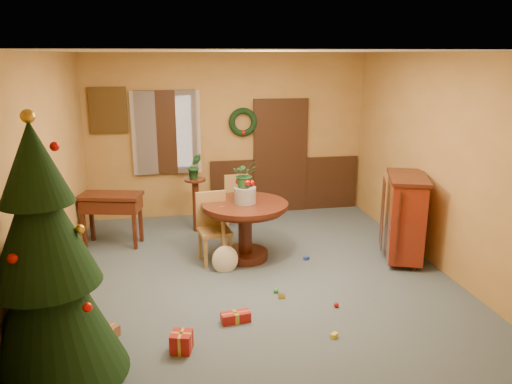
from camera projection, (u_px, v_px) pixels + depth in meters
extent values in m
plane|color=#34444C|center=(257.00, 274.00, 6.74)|extent=(5.50, 5.50, 0.00)
plane|color=silver|center=(258.00, 51.00, 5.97)|extent=(5.50, 5.50, 0.00)
plane|color=olive|center=(229.00, 136.00, 8.96)|extent=(5.00, 0.00, 5.00)
plane|color=olive|center=(326.00, 249.00, 3.75)|extent=(5.00, 0.00, 5.00)
plane|color=olive|center=(51.00, 178.00, 5.91)|extent=(0.00, 5.50, 5.50)
plane|color=olive|center=(437.00, 162.00, 6.80)|extent=(0.00, 5.50, 5.50)
cube|color=black|center=(285.00, 185.00, 9.36)|extent=(2.80, 0.06, 1.00)
cube|color=black|center=(280.00, 156.00, 9.19)|extent=(1.00, 0.08, 2.10)
cube|color=white|center=(280.00, 159.00, 9.23)|extent=(0.80, 0.03, 1.90)
cube|color=black|center=(166.00, 132.00, 8.69)|extent=(1.05, 0.08, 1.45)
cube|color=white|center=(166.00, 132.00, 8.72)|extent=(0.88, 0.03, 1.25)
cube|color=white|center=(144.00, 133.00, 8.57)|extent=(0.42, 0.02, 1.45)
cube|color=white|center=(189.00, 132.00, 8.71)|extent=(0.42, 0.02, 1.45)
torus|color=black|center=(243.00, 122.00, 8.86)|extent=(0.51, 0.11, 0.51)
cube|color=#4C3819|center=(108.00, 110.00, 8.42)|extent=(0.62, 0.05, 0.78)
cube|color=gray|center=(108.00, 110.00, 8.45)|extent=(0.48, 0.02, 0.62)
cylinder|color=black|center=(245.00, 205.00, 7.04)|extent=(1.22, 1.22, 0.07)
cylinder|color=black|center=(245.00, 210.00, 7.06)|extent=(1.09, 1.09, 0.04)
cylinder|color=black|center=(245.00, 231.00, 7.15)|extent=(0.20, 0.20, 0.68)
cylinder|color=black|center=(245.00, 255.00, 7.24)|extent=(0.66, 0.66, 0.11)
cylinder|color=slate|center=(245.00, 195.00, 7.00)|extent=(0.31, 0.31, 0.23)
imported|color=#1E4C23|center=(245.00, 174.00, 6.92)|extent=(0.34, 0.30, 0.38)
cube|color=olive|center=(215.00, 231.00, 7.01)|extent=(0.48, 0.48, 0.05)
cube|color=olive|center=(211.00, 209.00, 7.11)|extent=(0.43, 0.10, 0.51)
cube|color=olive|center=(224.00, 242.00, 7.29)|extent=(0.05, 0.05, 0.44)
cube|color=olive|center=(200.00, 244.00, 7.18)|extent=(0.05, 0.05, 0.44)
cube|color=olive|center=(230.00, 250.00, 6.97)|extent=(0.05, 0.05, 0.44)
cube|color=olive|center=(206.00, 253.00, 6.86)|extent=(0.05, 0.05, 0.44)
cube|color=olive|center=(234.00, 201.00, 8.57)|extent=(0.45, 0.45, 0.05)
cube|color=olive|center=(236.00, 189.00, 8.33)|extent=(0.41, 0.08, 0.48)
cube|color=olive|center=(227.00, 217.00, 8.44)|extent=(0.05, 0.05, 0.42)
cube|color=olive|center=(246.00, 215.00, 8.53)|extent=(0.05, 0.05, 0.42)
cube|color=olive|center=(223.00, 211.00, 8.74)|extent=(0.05, 0.05, 0.42)
cube|color=olive|center=(241.00, 210.00, 8.83)|extent=(0.05, 0.05, 0.42)
cylinder|color=black|center=(196.00, 206.00, 8.28)|extent=(0.11, 0.11, 0.87)
cylinder|color=black|center=(195.00, 180.00, 8.16)|extent=(0.35, 0.35, 0.03)
imported|color=#19471E|center=(195.00, 166.00, 8.10)|extent=(0.25, 0.21, 0.42)
cylinder|color=#382111|center=(60.00, 382.00, 4.31)|extent=(0.15, 0.15, 0.26)
cone|color=black|center=(50.00, 298.00, 4.10)|extent=(1.20, 1.20, 1.42)
cone|color=black|center=(41.00, 223.00, 3.93)|extent=(0.87, 0.87, 1.04)
cone|color=black|center=(33.00, 162.00, 3.79)|extent=(0.57, 0.57, 0.65)
sphere|color=gold|center=(28.00, 116.00, 3.70)|extent=(0.11, 0.11, 0.11)
cube|color=black|center=(110.00, 196.00, 7.57)|extent=(1.00, 0.66, 0.05)
cube|color=black|center=(111.00, 205.00, 7.61)|extent=(0.94, 0.61, 0.20)
cube|color=black|center=(86.00, 223.00, 7.61)|extent=(0.13, 0.33, 0.76)
cube|color=black|center=(139.00, 220.00, 7.75)|extent=(0.13, 0.33, 0.76)
cube|color=#59110A|center=(405.00, 217.00, 7.06)|extent=(0.75, 1.02, 1.13)
cube|color=black|center=(408.00, 177.00, 6.90)|extent=(0.82, 1.09, 0.05)
cylinder|color=black|center=(415.00, 267.00, 6.86)|extent=(0.06, 0.06, 0.08)
cylinder|color=black|center=(390.00, 247.00, 7.58)|extent=(0.06, 0.06, 0.08)
cube|color=maroon|center=(182.00, 342.00, 4.97)|extent=(0.25, 0.25, 0.20)
cube|color=gold|center=(182.00, 342.00, 4.97)|extent=(0.20, 0.08, 0.20)
cube|color=gold|center=(182.00, 342.00, 4.97)|extent=(0.08, 0.20, 0.20)
cube|color=brown|center=(107.00, 333.00, 5.19)|extent=(0.27, 0.28, 0.12)
cube|color=gold|center=(107.00, 333.00, 5.19)|extent=(0.16, 0.20, 0.13)
cube|color=gold|center=(107.00, 333.00, 5.19)|extent=(0.15, 0.13, 0.13)
cube|color=maroon|center=(236.00, 317.00, 5.52)|extent=(0.34, 0.17, 0.11)
cube|color=gold|center=(236.00, 317.00, 5.52)|extent=(0.33, 0.06, 0.12)
cube|color=gold|center=(236.00, 317.00, 5.52)|extent=(0.06, 0.14, 0.12)
cube|color=#2541A2|center=(306.00, 258.00, 7.19)|extent=(0.09, 0.08, 0.05)
sphere|color=green|center=(276.00, 291.00, 6.20)|extent=(0.06, 0.06, 0.06)
cube|color=yellow|center=(334.00, 335.00, 5.22)|extent=(0.09, 0.09, 0.05)
sphere|color=red|center=(336.00, 305.00, 5.84)|extent=(0.06, 0.06, 0.06)
cube|color=gold|center=(281.00, 296.00, 6.07)|extent=(0.08, 0.05, 0.05)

